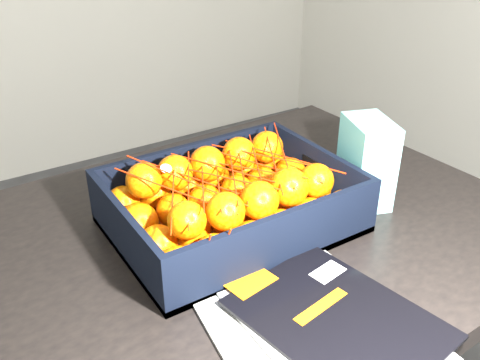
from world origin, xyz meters
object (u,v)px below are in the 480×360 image
magazine_stack (323,329)px  produce_crate (231,211)px  table (210,284)px  retail_carton (366,162)px

magazine_stack → produce_crate: size_ratio=0.77×
table → magazine_stack: size_ratio=3.82×
magazine_stack → produce_crate: 0.30m
table → produce_crate: size_ratio=2.94×
table → magazine_stack: (0.02, -0.28, 0.11)m
table → magazine_stack: 0.30m
magazine_stack → retail_carton: (0.31, 0.24, 0.08)m
table → retail_carton: size_ratio=7.22×
table → produce_crate: 0.14m
retail_carton → table: bearing=-167.9°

